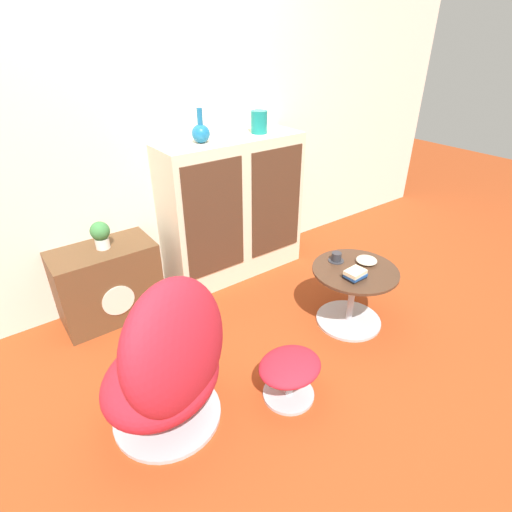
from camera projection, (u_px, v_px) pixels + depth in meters
name	position (u px, v px, depth m)	size (l,w,h in m)	color
ground_plane	(279.00, 394.00, 2.27)	(12.00, 12.00, 0.00)	#9E3D19
wall_back	(143.00, 116.00, 2.67)	(6.40, 0.06, 2.60)	silver
sideboard	(233.00, 209.00, 3.17)	(1.14, 0.39, 1.12)	beige
tv_console	(108.00, 283.00, 2.78)	(0.67, 0.38, 0.54)	brown
egg_chair	(169.00, 364.00, 1.92)	(0.84, 0.81, 0.88)	#B7B7BC
ottoman	(290.00, 371.00, 2.17)	(0.36, 0.31, 0.27)	#B7B7BC
coffee_table	(352.00, 292.00, 2.71)	(0.57, 0.57, 0.43)	#B7B7BC
vase_leftmost	(201.00, 132.00, 2.74)	(0.13, 0.13, 0.23)	#196699
vase_inner_left	(259.00, 122.00, 2.99)	(0.12, 0.12, 0.16)	#147A75
potted_plant	(100.00, 234.00, 2.60)	(0.13, 0.13, 0.19)	silver
teacup	(336.00, 258.00, 2.71)	(0.11, 0.11, 0.06)	#2D2D33
book_stack	(355.00, 274.00, 2.51)	(0.14, 0.11, 0.06)	black
bowl	(367.00, 260.00, 2.69)	(0.14, 0.14, 0.04)	beige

